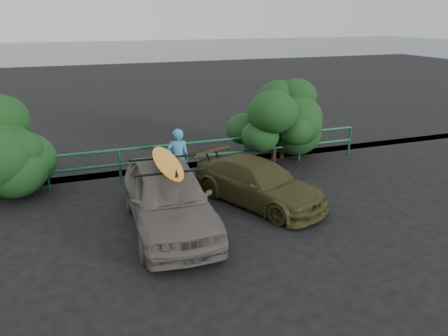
% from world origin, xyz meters
% --- Properties ---
extents(ground, '(80.00, 80.00, 0.00)m').
position_xyz_m(ground, '(0.00, 0.00, 0.00)').
color(ground, black).
extents(ocean, '(200.00, 200.00, 0.00)m').
position_xyz_m(ocean, '(0.00, 60.00, 0.00)').
color(ocean, '#535C65').
rests_on(ocean, ground).
extents(guardrail, '(14.00, 0.08, 1.04)m').
position_xyz_m(guardrail, '(0.00, 5.00, 0.52)').
color(guardrail, '#164F30').
rests_on(guardrail, ground).
extents(shrub_right, '(3.20, 2.40, 2.46)m').
position_xyz_m(shrub_right, '(5.00, 5.50, 1.23)').
color(shrub_right, '#184119').
rests_on(shrub_right, ground).
extents(sedan, '(1.98, 4.51, 1.51)m').
position_xyz_m(sedan, '(-0.32, 1.64, 0.76)').
color(sedan, '#625D58').
rests_on(sedan, ground).
extents(olive_vehicle, '(3.06, 4.20, 1.13)m').
position_xyz_m(olive_vehicle, '(2.21, 2.23, 0.56)').
color(olive_vehicle, '#3C3A1A').
rests_on(olive_vehicle, ground).
extents(man, '(0.69, 0.51, 1.75)m').
position_xyz_m(man, '(0.52, 4.00, 0.87)').
color(man, teal).
rests_on(man, ground).
extents(roof_rack, '(1.64, 1.19, 0.05)m').
position_xyz_m(roof_rack, '(-0.32, 1.64, 1.54)').
color(roof_rack, black).
rests_on(roof_rack, sedan).
extents(surfboard, '(0.64, 2.58, 0.08)m').
position_xyz_m(surfboard, '(-0.32, 1.64, 1.60)').
color(surfboard, '#FFA81A').
rests_on(surfboard, roof_rack).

